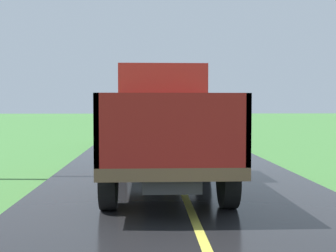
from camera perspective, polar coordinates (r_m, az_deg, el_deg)
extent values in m
cube|color=#2D2D30|center=(9.36, -0.38, -4.77)|extent=(0.90, 5.51, 0.24)
cube|color=brown|center=(9.34, -0.38, -3.56)|extent=(2.30, 5.80, 0.20)
cube|color=red|center=(11.23, -0.78, 2.87)|extent=(2.10, 1.90, 1.90)
cube|color=black|center=(12.19, -0.93, 4.42)|extent=(1.78, 0.02, 0.76)
cube|color=maroon|center=(8.34, -7.75, 0.14)|extent=(0.08, 3.85, 1.10)
cube|color=maroon|center=(8.44, 7.44, 0.18)|extent=(0.08, 3.85, 1.10)
cube|color=maroon|center=(6.44, 0.64, -0.59)|extent=(2.30, 0.08, 1.10)
cube|color=maroon|center=(10.20, -0.59, 0.63)|extent=(2.30, 0.08, 1.10)
cylinder|color=black|center=(11.17, -6.15, -4.09)|extent=(0.28, 1.00, 1.00)
cylinder|color=black|center=(11.24, 4.62, -4.04)|extent=(0.28, 1.00, 1.00)
cylinder|color=black|center=(7.82, -7.67, -7.03)|extent=(0.28, 1.00, 1.00)
cylinder|color=black|center=(7.92, 7.76, -6.91)|extent=(0.28, 1.00, 1.00)
ellipsoid|color=#81BA2C|center=(8.51, -5.75, -2.49)|extent=(0.47, 0.48, 0.38)
ellipsoid|color=#93C533|center=(8.74, 4.57, -0.26)|extent=(0.58, 0.76, 0.45)
ellipsoid|color=#7FB627|center=(9.84, -0.89, 0.13)|extent=(0.50, 0.56, 0.48)
ellipsoid|color=#93B52F|center=(9.72, 3.47, -1.63)|extent=(0.47, 0.49, 0.36)
ellipsoid|color=#8FBE25|center=(8.98, -5.63, 2.22)|extent=(0.41, 0.43, 0.48)
ellipsoid|color=#89B823|center=(8.96, -2.18, -1.94)|extent=(0.57, 0.74, 0.48)
ellipsoid|color=#88B331|center=(8.15, 4.01, -0.04)|extent=(0.43, 0.55, 0.43)
ellipsoid|color=#95B72E|center=(7.94, 2.44, -2.58)|extent=(0.41, 0.44, 0.45)
ellipsoid|color=#84B934|center=(8.24, -6.12, 1.88)|extent=(0.58, 0.55, 0.52)
ellipsoid|color=#8AB923|center=(8.99, -1.23, -2.27)|extent=(0.52, 0.47, 0.39)
ellipsoid|color=#7EC034|center=(8.19, -5.16, -2.62)|extent=(0.44, 0.55, 0.48)
ellipsoid|color=#89BA24|center=(7.07, -1.57, 1.89)|extent=(0.60, 0.74, 0.38)
cube|color=#2D2D30|center=(21.56, -2.00, -0.53)|extent=(0.90, 5.51, 0.24)
cube|color=brown|center=(21.55, -2.00, 0.00)|extent=(2.30, 5.80, 0.20)
cube|color=silver|center=(23.47, -2.06, 2.79)|extent=(2.10, 1.90, 1.90)
cube|color=black|center=(24.43, -2.09, 3.57)|extent=(1.78, 0.02, 0.76)
cube|color=#232328|center=(20.57, -5.07, 1.68)|extent=(0.08, 3.85, 1.10)
cube|color=#232328|center=(20.59, 1.12, 1.69)|extent=(0.08, 3.85, 1.10)
cube|color=#232328|center=(18.67, -1.90, 1.58)|extent=(2.30, 0.08, 1.10)
cube|color=#232328|center=(22.43, -2.03, 1.77)|extent=(2.30, 0.08, 1.10)
cylinder|color=black|center=(23.37, -4.63, -0.53)|extent=(0.28, 1.00, 1.00)
cylinder|color=black|center=(23.39, 0.52, -0.51)|extent=(0.28, 1.00, 1.00)
cylinder|color=black|center=(19.98, -4.96, -1.08)|extent=(0.28, 1.00, 1.00)
cylinder|color=black|center=(20.01, 1.06, -1.06)|extent=(0.28, 1.00, 1.00)
ellipsoid|color=#85B82A|center=(20.78, -3.38, 0.78)|extent=(0.49, 0.62, 0.45)
ellipsoid|color=#93B424|center=(20.42, -2.72, 2.42)|extent=(0.58, 0.73, 0.49)
ellipsoid|color=#89C629|center=(19.23, -3.32, 0.51)|extent=(0.49, 0.50, 0.42)
ellipsoid|color=#95B62B|center=(21.95, -0.76, 2.55)|extent=(0.49, 0.48, 0.50)
ellipsoid|color=#82B733|center=(21.43, -0.36, 2.53)|extent=(0.56, 0.57, 0.43)
ellipsoid|color=#91BC30|center=(20.00, -4.31, 2.53)|extent=(0.58, 0.65, 0.50)
ellipsoid|color=#83B31E|center=(20.93, -2.03, 2.49)|extent=(0.46, 0.50, 0.41)
ellipsoid|color=#90B41E|center=(20.24, -1.01, 1.50)|extent=(0.55, 0.57, 0.45)
ellipsoid|color=#87B12D|center=(21.74, -2.78, 2.40)|extent=(0.43, 0.54, 0.44)
ellipsoid|color=#81C531|center=(19.45, -2.05, 0.61)|extent=(0.49, 0.57, 0.38)
ellipsoid|color=#93C430|center=(20.78, -3.11, 1.60)|extent=(0.53, 0.53, 0.38)
ellipsoid|color=#92C321|center=(20.13, 0.22, 1.47)|extent=(0.56, 0.70, 0.37)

